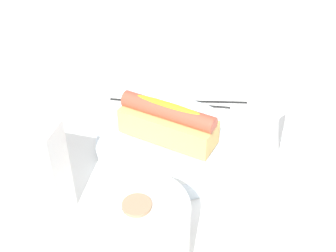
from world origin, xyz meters
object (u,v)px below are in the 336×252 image
hotdog_front (168,122)px  napkin_box (24,169)px  serving_bowl (168,143)px  chopstick_near (170,103)px  chopstick_far (187,100)px  paper_towel_roll (139,247)px  water_glass (305,138)px

hotdog_front → napkin_box: (0.16, 0.15, 0.02)m
serving_bowl → chopstick_near: size_ratio=1.02×
serving_bowl → chopstick_near: bearing=-81.4°
hotdog_front → chopstick_far: bearing=-94.0°
serving_bowl → hotdog_front: hotdog_front is taller
hotdog_front → paper_towel_roll: (-0.01, 0.24, 0.01)m
chopstick_far → hotdog_front: bearing=78.4°
paper_towel_roll → chopstick_near: size_ratio=0.61×
hotdog_front → chopstick_far: (-0.01, -0.14, -0.06)m
water_glass → chopstick_near: bearing=-26.3°
chopstick_near → chopstick_far: 0.03m
serving_bowl → chopstick_far: 0.14m
hotdog_front → napkin_box: napkin_box is taller
napkin_box → hotdog_front: bearing=-131.6°
hotdog_front → water_glass: 0.21m
serving_bowl → hotdog_front: size_ratio=1.43×
water_glass → chopstick_near: 0.26m
hotdog_front → chopstick_far: size_ratio=0.72×
serving_bowl → chopstick_far: size_ratio=1.02×
serving_bowl → water_glass: size_ratio=2.50×
chopstick_near → chopstick_far: bearing=-160.8°
napkin_box → water_glass: bearing=-149.8°
paper_towel_roll → chopstick_far: bearing=-90.1°
water_glass → napkin_box: 0.41m
serving_bowl → paper_towel_roll: 0.24m
water_glass → hotdog_front: bearing=5.4°
chopstick_near → napkin_box: bearing=60.8°
napkin_box → chopstick_near: napkin_box is taller
water_glass → paper_towel_roll: paper_towel_roll is taller
paper_towel_roll → chopstick_near: paper_towel_roll is taller
serving_bowl → hotdog_front: 0.04m
serving_bowl → paper_towel_roll: size_ratio=1.68×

